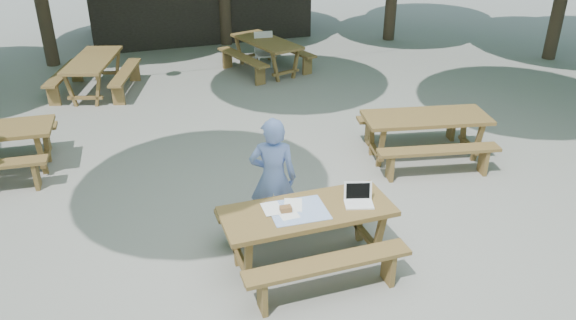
# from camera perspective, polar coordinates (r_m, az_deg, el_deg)

# --- Properties ---
(ground) EXTENTS (80.00, 80.00, 0.00)m
(ground) POSITION_cam_1_polar(r_m,az_deg,el_deg) (7.76, 1.81, -5.74)
(ground) COLOR slate
(ground) RESTS_ON ground
(main_picnic_table) EXTENTS (2.00, 1.58, 0.75)m
(main_picnic_table) POSITION_cam_1_polar(r_m,az_deg,el_deg) (6.70, 1.95, -7.64)
(main_picnic_table) COLOR brown
(main_picnic_table) RESTS_ON ground
(picnic_table_ne) EXTENTS (2.17, 1.92, 0.75)m
(picnic_table_ne) POSITION_cam_1_polar(r_m,az_deg,el_deg) (9.42, 13.65, 2.36)
(picnic_table_ne) COLOR brown
(picnic_table_ne) RESTS_ON ground
(picnic_table_far_w) EXTENTS (2.07, 2.28, 0.75)m
(picnic_table_far_w) POSITION_cam_1_polar(r_m,az_deg,el_deg) (12.76, -19.02, 8.15)
(picnic_table_far_w) COLOR brown
(picnic_table_far_w) RESTS_ON ground
(picnic_table_far_e) EXTENTS (2.04, 2.26, 0.75)m
(picnic_table_far_e) POSITION_cam_1_polar(r_m,az_deg,el_deg) (13.50, -2.20, 10.59)
(picnic_table_far_e) COLOR brown
(picnic_table_far_e) RESTS_ON ground
(woman) EXTENTS (0.69, 0.56, 1.63)m
(woman) POSITION_cam_1_polar(r_m,az_deg,el_deg) (7.01, -1.52, -1.87)
(woman) COLOR #7A92DF
(woman) RESTS_ON ground
(plastic_chair) EXTENTS (0.48, 0.48, 0.90)m
(plastic_chair) POSITION_cam_1_polar(r_m,az_deg,el_deg) (13.58, -2.33, 10.11)
(plastic_chair) COLOR silver
(plastic_chair) RESTS_ON ground
(laptop) EXTENTS (0.39, 0.34, 0.24)m
(laptop) POSITION_cam_1_polar(r_m,az_deg,el_deg) (6.64, 7.16, -3.85)
(laptop) COLOR white
(laptop) RESTS_ON main_picnic_table
(tabletop_clutter) EXTENTS (0.72, 0.59, 0.08)m
(tabletop_clutter) POSITION_cam_1_polar(r_m,az_deg,el_deg) (6.46, 0.68, -5.11)
(tabletop_clutter) COLOR #3868C2
(tabletop_clutter) RESTS_ON main_picnic_table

